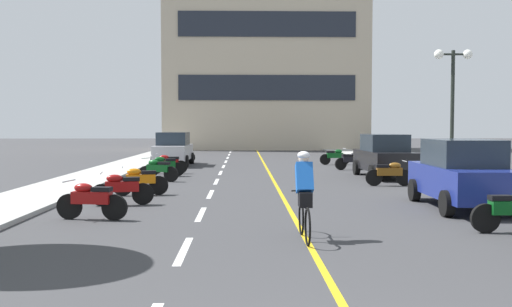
{
  "coord_description": "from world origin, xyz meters",
  "views": [
    {
      "loc": [
        -0.96,
        -3.66,
        2.18
      ],
      "look_at": [
        -0.41,
        19.83,
        1.0
      ],
      "focal_mm": 39.14,
      "sensor_mm": 36.0,
      "label": 1
    }
  ],
  "objects_px": {
    "motorcycle_7": "(158,169)",
    "motorcycle_6": "(390,173)",
    "parked_car_mid": "(384,156)",
    "motorcycle_5": "(140,180)",
    "parked_car_far": "(173,149)",
    "motorcycle_10": "(351,160)",
    "motorcycle_11": "(335,156)",
    "motorcycle_9": "(168,163)",
    "cyclist_rider": "(304,193)",
    "motorcycle_4": "(122,188)",
    "motorcycle_8": "(164,166)",
    "motorcycle_12": "(181,155)",
    "motorcycle_3": "(91,200)",
    "parked_car_near": "(462,174)",
    "street_lamp_mid": "(453,84)"
  },
  "relations": [
    {
      "from": "motorcycle_4",
      "to": "motorcycle_11",
      "type": "distance_m",
      "value": 17.81
    },
    {
      "from": "parked_car_near",
      "to": "motorcycle_12",
      "type": "height_order",
      "value": "parked_car_near"
    },
    {
      "from": "motorcycle_8",
      "to": "cyclist_rider",
      "type": "height_order",
      "value": "cyclist_rider"
    },
    {
      "from": "parked_car_near",
      "to": "parked_car_far",
      "type": "xyz_separation_m",
      "value": [
        -9.57,
        15.96,
        0.0
      ]
    },
    {
      "from": "motorcycle_3",
      "to": "motorcycle_4",
      "type": "xyz_separation_m",
      "value": [
        0.2,
        2.35,
        0.0
      ]
    },
    {
      "from": "motorcycle_5",
      "to": "motorcycle_7",
      "type": "height_order",
      "value": "same"
    },
    {
      "from": "street_lamp_mid",
      "to": "motorcycle_6",
      "type": "xyz_separation_m",
      "value": [
        -2.69,
        -1.16,
        -3.28
      ]
    },
    {
      "from": "motorcycle_10",
      "to": "motorcycle_11",
      "type": "distance_m",
      "value": 3.57
    },
    {
      "from": "parked_car_far",
      "to": "motorcycle_9",
      "type": "height_order",
      "value": "parked_car_far"
    },
    {
      "from": "parked_car_far",
      "to": "motorcycle_5",
      "type": "height_order",
      "value": "parked_car_far"
    },
    {
      "from": "motorcycle_9",
      "to": "cyclist_rider",
      "type": "distance_m",
      "value": 15.41
    },
    {
      "from": "parked_car_mid",
      "to": "motorcycle_6",
      "type": "relative_size",
      "value": 2.49
    },
    {
      "from": "parked_car_mid",
      "to": "motorcycle_6",
      "type": "distance_m",
      "value": 3.36
    },
    {
      "from": "motorcycle_10",
      "to": "motorcycle_11",
      "type": "relative_size",
      "value": 0.98
    },
    {
      "from": "motorcycle_11",
      "to": "motorcycle_3",
      "type": "bearing_deg",
      "value": -115.63
    },
    {
      "from": "motorcycle_10",
      "to": "parked_car_far",
      "type": "bearing_deg",
      "value": 161.27
    },
    {
      "from": "motorcycle_9",
      "to": "motorcycle_4",
      "type": "bearing_deg",
      "value": -89.59
    },
    {
      "from": "motorcycle_10",
      "to": "motorcycle_7",
      "type": "bearing_deg",
      "value": -147.27
    },
    {
      "from": "motorcycle_10",
      "to": "cyclist_rider",
      "type": "bearing_deg",
      "value": -104.0
    },
    {
      "from": "motorcycle_8",
      "to": "motorcycle_11",
      "type": "distance_m",
      "value": 11.06
    },
    {
      "from": "parked_car_mid",
      "to": "motorcycle_4",
      "type": "relative_size",
      "value": 2.51
    },
    {
      "from": "motorcycle_11",
      "to": "motorcycle_12",
      "type": "relative_size",
      "value": 1.0
    },
    {
      "from": "motorcycle_8",
      "to": "motorcycle_5",
      "type": "bearing_deg",
      "value": -88.59
    },
    {
      "from": "street_lamp_mid",
      "to": "motorcycle_7",
      "type": "relative_size",
      "value": 3.03
    },
    {
      "from": "motorcycle_3",
      "to": "motorcycle_6",
      "type": "bearing_deg",
      "value": 38.7
    },
    {
      "from": "motorcycle_7",
      "to": "motorcycle_6",
      "type": "bearing_deg",
      "value": -11.93
    },
    {
      "from": "motorcycle_3",
      "to": "motorcycle_9",
      "type": "relative_size",
      "value": 0.99
    },
    {
      "from": "parked_car_near",
      "to": "motorcycle_3",
      "type": "relative_size",
      "value": 2.51
    },
    {
      "from": "street_lamp_mid",
      "to": "motorcycle_6",
      "type": "distance_m",
      "value": 4.4
    },
    {
      "from": "parked_car_near",
      "to": "motorcycle_12",
      "type": "distance_m",
      "value": 20.66
    },
    {
      "from": "street_lamp_mid",
      "to": "motorcycle_3",
      "type": "bearing_deg",
      "value": -144.45
    },
    {
      "from": "motorcycle_10",
      "to": "motorcycle_11",
      "type": "height_order",
      "value": "same"
    },
    {
      "from": "motorcycle_11",
      "to": "motorcycle_5",
      "type": "bearing_deg",
      "value": -121.73
    },
    {
      "from": "motorcycle_5",
      "to": "motorcycle_12",
      "type": "relative_size",
      "value": 0.99
    },
    {
      "from": "motorcycle_7",
      "to": "cyclist_rider",
      "type": "bearing_deg",
      "value": -68.17
    },
    {
      "from": "cyclist_rider",
      "to": "motorcycle_5",
      "type": "bearing_deg",
      "value": 122.57
    },
    {
      "from": "street_lamp_mid",
      "to": "motorcycle_12",
      "type": "relative_size",
      "value": 2.91
    },
    {
      "from": "street_lamp_mid",
      "to": "motorcycle_6",
      "type": "bearing_deg",
      "value": -156.7
    },
    {
      "from": "motorcycle_12",
      "to": "parked_car_far",
      "type": "bearing_deg",
      "value": -92.77
    },
    {
      "from": "parked_car_near",
      "to": "parked_car_far",
      "type": "distance_m",
      "value": 18.6
    },
    {
      "from": "motorcycle_7",
      "to": "motorcycle_11",
      "type": "height_order",
      "value": "same"
    },
    {
      "from": "motorcycle_6",
      "to": "motorcycle_8",
      "type": "distance_m",
      "value": 9.51
    },
    {
      "from": "motorcycle_5",
      "to": "parked_car_far",
      "type": "bearing_deg",
      "value": 92.59
    },
    {
      "from": "motorcycle_7",
      "to": "motorcycle_8",
      "type": "distance_m",
      "value": 2.08
    },
    {
      "from": "parked_car_mid",
      "to": "motorcycle_11",
      "type": "bearing_deg",
      "value": 95.92
    },
    {
      "from": "motorcycle_6",
      "to": "motorcycle_11",
      "type": "distance_m",
      "value": 10.96
    },
    {
      "from": "motorcycle_7",
      "to": "motorcycle_12",
      "type": "distance_m",
      "value": 11.1
    },
    {
      "from": "parked_car_mid",
      "to": "motorcycle_7",
      "type": "bearing_deg",
      "value": -171.1
    },
    {
      "from": "motorcycle_4",
      "to": "motorcycle_6",
      "type": "xyz_separation_m",
      "value": [
        8.62,
        4.71,
        0.0
      ]
    },
    {
      "from": "parked_car_far",
      "to": "motorcycle_4",
      "type": "distance_m",
      "value": 15.23
    }
  ]
}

